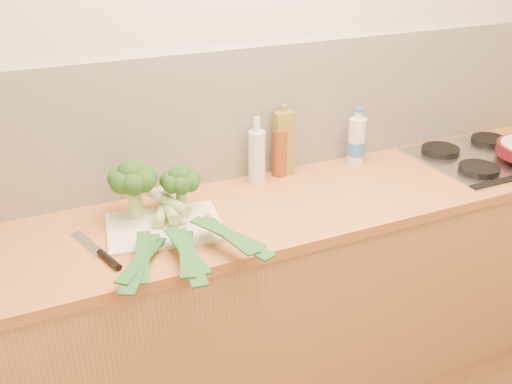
# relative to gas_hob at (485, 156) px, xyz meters

# --- Properties ---
(room_shell) EXTENTS (3.50, 3.50, 3.50)m
(room_shell) POSITION_rel_gas_hob_xyz_m (-1.02, 0.29, 0.26)
(room_shell) COLOR beige
(room_shell) RESTS_ON ground
(counter) EXTENTS (3.20, 0.62, 0.90)m
(counter) POSITION_rel_gas_hob_xyz_m (-1.02, 0.00, -0.46)
(counter) COLOR #B77D4C
(counter) RESTS_ON ground
(gas_hob) EXTENTS (0.58, 0.50, 0.04)m
(gas_hob) POSITION_rel_gas_hob_xyz_m (0.00, 0.00, 0.00)
(gas_hob) COLOR silver
(gas_hob) RESTS_ON counter
(chopping_board) EXTENTS (0.44, 0.35, 0.01)m
(chopping_board) POSITION_rel_gas_hob_xyz_m (-1.50, -0.00, -0.01)
(chopping_board) COLOR beige
(chopping_board) RESTS_ON counter
(broccoli_left) EXTENTS (0.17, 0.18, 0.22)m
(broccoli_left) POSITION_rel_gas_hob_xyz_m (-1.58, 0.10, 0.15)
(broccoli_left) COLOR #90B066
(broccoli_left) RESTS_ON chopping_board
(broccoli_right) EXTENTS (0.15, 0.15, 0.18)m
(broccoli_right) POSITION_rel_gas_hob_xyz_m (-1.41, 0.08, 0.12)
(broccoli_right) COLOR #90B066
(broccoli_right) RESTS_ON chopping_board
(leek_front) EXTENTS (0.36, 0.62, 0.04)m
(leek_front) POSITION_rel_gas_hob_xyz_m (-1.53, -0.02, 0.02)
(leek_front) COLOR white
(leek_front) RESTS_ON chopping_board
(leek_mid) EXTENTS (0.15, 0.67, 0.04)m
(leek_mid) POSITION_rel_gas_hob_xyz_m (-1.48, -0.06, 0.04)
(leek_mid) COLOR white
(leek_mid) RESTS_ON chopping_board
(leek_back) EXTENTS (0.26, 0.64, 0.04)m
(leek_back) POSITION_rel_gas_hob_xyz_m (-1.43, -0.05, 0.06)
(leek_back) COLOR white
(leek_back) RESTS_ON chopping_board
(chefs_knife) EXTENTS (0.12, 0.31, 0.02)m
(chefs_knife) POSITION_rel_gas_hob_xyz_m (-1.74, -0.11, -0.01)
(chefs_knife) COLOR silver
(chefs_knife) RESTS_ON counter
(oil_tin) EXTENTS (0.08, 0.05, 0.31)m
(oil_tin) POSITION_rel_gas_hob_xyz_m (-0.91, 0.24, 0.13)
(oil_tin) COLOR olive
(oil_tin) RESTS_ON counter
(glass_bottle) EXTENTS (0.07, 0.07, 0.28)m
(glass_bottle) POSITION_rel_gas_hob_xyz_m (-1.04, 0.22, 0.10)
(glass_bottle) COLOR silver
(glass_bottle) RESTS_ON counter
(amber_bottle) EXTENTS (0.06, 0.06, 0.25)m
(amber_bottle) POSITION_rel_gas_hob_xyz_m (-0.93, 0.24, 0.09)
(amber_bottle) COLOR maroon
(amber_bottle) RESTS_ON counter
(water_bottle) EXTENTS (0.08, 0.08, 0.24)m
(water_bottle) POSITION_rel_gas_hob_xyz_m (-0.56, 0.21, 0.08)
(water_bottle) COLOR silver
(water_bottle) RESTS_ON counter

